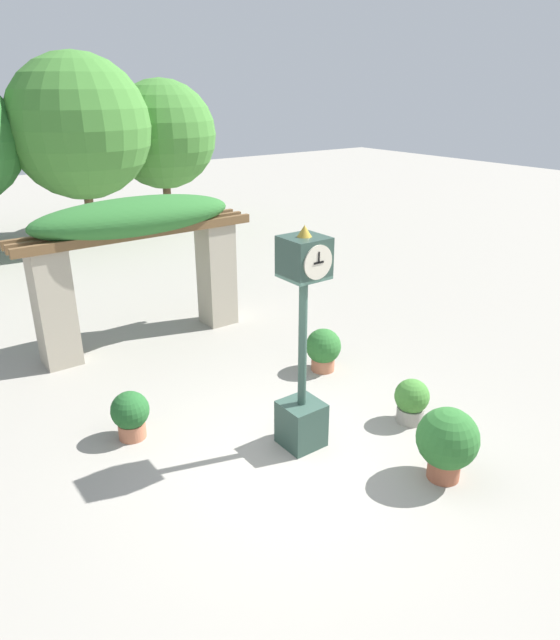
% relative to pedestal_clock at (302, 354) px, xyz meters
% --- Properties ---
extents(ground_plane, '(60.00, 60.00, 0.00)m').
position_rel_pedestal_clock_xyz_m(ground_plane, '(-0.29, -0.29, -1.40)').
color(ground_plane, gray).
extents(pedestal_clock, '(0.54, 0.57, 3.12)m').
position_rel_pedestal_clock_xyz_m(pedestal_clock, '(0.00, 0.00, 0.00)').
color(pedestal_clock, '#2D473D').
rests_on(pedestal_clock, ground).
extents(pergola, '(4.51, 1.21, 2.82)m').
position_rel_pedestal_clock_xyz_m(pergola, '(-0.29, 4.57, 0.60)').
color(pergola, '#A89E89').
rests_on(pergola, ground).
extents(potted_plant_near_left, '(0.62, 0.62, 0.77)m').
position_rel_pedestal_clock_xyz_m(potted_plant_near_left, '(1.71, 1.54, -0.99)').
color(potted_plant_near_left, '#B26B4C').
rests_on(potted_plant_near_left, ground).
extents(potted_plant_near_right, '(0.79, 0.79, 0.98)m').
position_rel_pedestal_clock_xyz_m(potted_plant_near_right, '(1.01, -1.67, -0.85)').
color(potted_plant_near_right, '#9E563D').
rests_on(potted_plant_near_right, ground).
extents(potted_plant_far_left, '(0.52, 0.52, 0.68)m').
position_rel_pedestal_clock_xyz_m(potted_plant_far_left, '(1.68, -0.51, -1.05)').
color(potted_plant_far_left, gray).
rests_on(potted_plant_far_left, ground).
extents(potted_plant_far_right, '(0.54, 0.54, 0.72)m').
position_rel_pedestal_clock_xyz_m(potted_plant_far_right, '(-1.85, 1.55, -1.02)').
color(potted_plant_far_right, '#B26B4C').
rests_on(potted_plant_far_right, ground).
extents(tree_line, '(13.70, 4.74, 5.65)m').
position_rel_pedestal_clock_xyz_m(tree_line, '(0.25, 13.35, 1.87)').
color(tree_line, brown).
rests_on(tree_line, ground).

